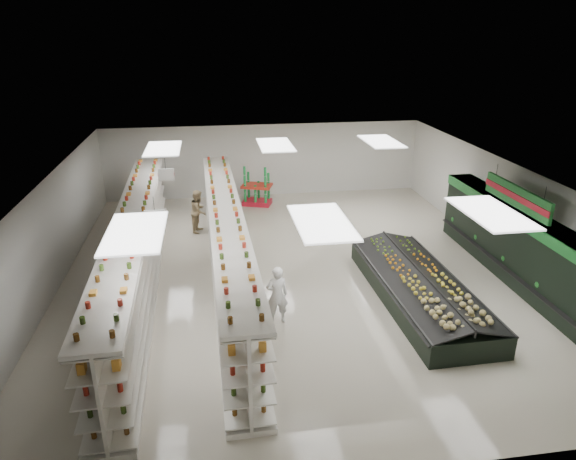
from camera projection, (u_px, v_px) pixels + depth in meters
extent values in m
plane|color=beige|center=(293.00, 271.00, 16.14)|extent=(16.00, 16.00, 0.00)
cube|color=white|center=(293.00, 173.00, 14.96)|extent=(14.00, 16.00, 0.02)
cube|color=silver|center=(264.00, 160.00, 22.90)|extent=(14.00, 0.02, 3.20)
cube|color=silver|center=(372.00, 401.00, 8.20)|extent=(14.00, 0.02, 3.20)
cube|color=silver|center=(50.00, 237.00, 14.57)|extent=(0.02, 16.00, 3.20)
cube|color=silver|center=(507.00, 212.00, 16.53)|extent=(0.02, 16.00, 3.20)
cube|color=black|center=(517.00, 245.00, 15.28)|extent=(0.80, 8.00, 2.20)
cube|color=#1E732D|center=(522.00, 216.00, 14.92)|extent=(0.85, 8.00, 0.30)
cube|color=black|center=(507.00, 263.00, 15.44)|extent=(0.55, 7.80, 0.15)
cube|color=silver|center=(514.00, 238.00, 15.16)|extent=(0.45, 7.70, 0.03)
cube|color=silver|center=(516.00, 229.00, 15.05)|extent=(0.45, 7.70, 0.03)
cube|color=white|center=(155.00, 217.00, 12.76)|extent=(0.50, 0.06, 0.40)
cube|color=red|center=(155.00, 217.00, 12.76)|extent=(0.52, 0.02, 0.12)
cylinder|color=black|center=(154.00, 206.00, 12.65)|extent=(0.01, 0.01, 0.50)
cube|color=white|center=(166.00, 175.00, 16.43)|extent=(0.50, 0.06, 0.40)
cube|color=red|center=(166.00, 175.00, 16.43)|extent=(0.52, 0.02, 0.12)
cylinder|color=black|center=(165.00, 166.00, 16.32)|extent=(0.01, 0.01, 0.50)
cube|color=#1E732D|center=(517.00, 196.00, 14.66)|extent=(0.10, 3.20, 0.60)
cube|color=red|center=(515.00, 196.00, 14.65)|extent=(0.03, 3.20, 0.18)
cylinder|color=black|center=(545.00, 196.00, 13.41)|extent=(0.01, 0.01, 0.50)
cylinder|color=black|center=(497.00, 172.00, 15.61)|extent=(0.01, 0.01, 0.50)
cube|color=white|center=(141.00, 286.00, 15.08)|extent=(1.35, 13.27, 0.13)
cube|color=white|center=(137.00, 254.00, 14.70)|extent=(0.42, 13.25, 2.21)
cube|color=white|center=(132.00, 216.00, 14.27)|extent=(1.35, 13.27, 0.09)
cube|color=silver|center=(131.00, 283.00, 14.99)|extent=(0.84, 13.15, 0.03)
cube|color=silver|center=(129.00, 268.00, 14.81)|extent=(0.84, 13.15, 0.03)
cube|color=silver|center=(127.00, 253.00, 14.63)|extent=(0.84, 13.15, 0.03)
cube|color=silver|center=(125.00, 237.00, 14.45)|extent=(0.84, 13.15, 0.03)
cube|color=silver|center=(123.00, 221.00, 14.28)|extent=(0.84, 13.15, 0.03)
cube|color=silver|center=(149.00, 281.00, 15.07)|extent=(0.84, 13.15, 0.03)
cube|color=silver|center=(147.00, 267.00, 14.90)|extent=(0.84, 13.15, 0.03)
cube|color=silver|center=(146.00, 251.00, 14.72)|extent=(0.84, 13.15, 0.03)
cube|color=silver|center=(144.00, 236.00, 14.54)|extent=(0.84, 13.15, 0.03)
cube|color=silver|center=(142.00, 220.00, 14.36)|extent=(0.84, 13.15, 0.03)
cube|color=white|center=(229.00, 278.00, 15.54)|extent=(1.27, 13.05, 0.13)
cube|color=white|center=(227.00, 248.00, 15.16)|extent=(0.36, 13.03, 2.17)
cube|color=white|center=(225.00, 212.00, 14.74)|extent=(1.27, 13.05, 0.09)
cube|color=silver|center=(220.00, 275.00, 15.45)|extent=(0.77, 12.93, 0.03)
cube|color=silver|center=(219.00, 261.00, 15.28)|extent=(0.77, 12.93, 0.03)
cube|color=silver|center=(219.00, 246.00, 15.10)|extent=(0.77, 12.93, 0.03)
cube|color=silver|center=(218.00, 231.00, 14.92)|extent=(0.77, 12.93, 0.03)
cube|color=silver|center=(217.00, 216.00, 14.75)|extent=(0.77, 12.93, 0.03)
cube|color=silver|center=(237.00, 274.00, 15.53)|extent=(0.77, 12.93, 0.03)
cube|color=silver|center=(236.00, 260.00, 15.36)|extent=(0.77, 12.93, 0.03)
cube|color=silver|center=(235.00, 245.00, 15.18)|extent=(0.77, 12.93, 0.03)
cube|color=silver|center=(235.00, 230.00, 15.01)|extent=(0.77, 12.93, 0.03)
cube|color=silver|center=(234.00, 215.00, 14.83)|extent=(0.77, 12.93, 0.03)
cube|color=black|center=(419.00, 290.00, 14.34)|extent=(2.22, 6.14, 0.61)
cube|color=#262626|center=(385.00, 283.00, 14.06)|extent=(0.18, 6.10, 0.05)
cube|color=#262626|center=(454.00, 277.00, 14.38)|extent=(0.18, 6.10, 0.05)
cube|color=black|center=(402.00, 279.00, 14.11)|extent=(1.25, 6.03, 0.31)
cube|color=black|center=(439.00, 276.00, 14.28)|extent=(1.25, 6.03, 0.31)
cube|color=#262626|center=(421.00, 274.00, 14.16)|extent=(0.17, 6.01, 0.22)
cube|color=red|center=(257.00, 202.00, 22.17)|extent=(1.38, 1.13, 0.20)
cube|color=red|center=(257.00, 186.00, 21.90)|extent=(1.44, 1.20, 0.10)
imported|color=silver|center=(277.00, 295.00, 13.10)|extent=(0.61, 0.43, 1.58)
imported|color=tan|center=(199.00, 211.00, 19.01)|extent=(0.69, 0.89, 1.60)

